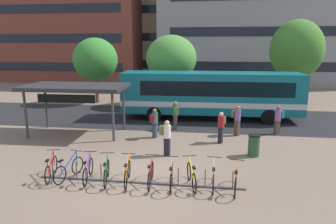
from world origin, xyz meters
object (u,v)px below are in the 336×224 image
(parked_bicycle_red_5, at_px, (151,175))
(commuter_olive_pack_0, at_px, (175,114))
(parked_bicycle_orange_9, at_px, (236,181))
(parked_bicycle_green_3, at_px, (107,173))
(parked_bicycle_yellow_7, at_px, (191,176))
(street_tree_2, at_px, (297,50))
(commuter_maroon_pack_2, at_px, (155,121))
(commuter_olive_pack_4, at_px, (166,135))
(parked_bicycle_blue_1, at_px, (69,169))
(trash_bin, at_px, (254,145))
(parked_bicycle_silver_8, at_px, (213,178))
(commuter_olive_pack_1, at_px, (237,118))
(parked_bicycle_orange_4, at_px, (127,173))
(street_tree_0, at_px, (171,58))
(parked_bicycle_orange_6, at_px, (171,177))
(commuter_olive_pack_3, at_px, (221,125))
(street_tree_1, at_px, (95,60))
(parked_bicycle_red_0, at_px, (51,169))
(parked_bicycle_purple_2, at_px, (88,171))
(commuter_teal_pack_5, at_px, (278,118))
(city_bus, at_px, (209,93))
(transit_shelter, at_px, (75,89))

(parked_bicycle_red_5, height_order, commuter_olive_pack_0, commuter_olive_pack_0)
(parked_bicycle_orange_9, bearing_deg, parked_bicycle_green_3, 95.67)
(parked_bicycle_yellow_7, relative_size, street_tree_2, 0.23)
(commuter_maroon_pack_2, xyz_separation_m, street_tree_2, (10.28, 12.18, 3.66))
(parked_bicycle_orange_9, height_order, commuter_olive_pack_4, commuter_olive_pack_4)
(parked_bicycle_blue_1, bearing_deg, trash_bin, -50.88)
(parked_bicycle_silver_8, distance_m, commuter_olive_pack_1, 6.85)
(parked_bicycle_orange_4, height_order, parked_bicycle_orange_9, same)
(street_tree_0, bearing_deg, parked_bicycle_orange_6, -82.67)
(commuter_olive_pack_3, distance_m, street_tree_2, 14.68)
(parked_bicycle_orange_4, bearing_deg, commuter_olive_pack_4, -26.98)
(parked_bicycle_green_3, bearing_deg, parked_bicycle_silver_8, -101.76)
(street_tree_0, distance_m, street_tree_1, 6.67)
(street_tree_2, bearing_deg, parked_bicycle_orange_6, -115.61)
(parked_bicycle_green_3, distance_m, street_tree_1, 16.84)
(parked_bicycle_orange_9, height_order, street_tree_1, street_tree_1)
(parked_bicycle_blue_1, relative_size, parked_bicycle_red_5, 0.98)
(parked_bicycle_red_0, distance_m, parked_bicycle_purple_2, 1.48)
(parked_bicycle_red_5, xyz_separation_m, commuter_olive_pack_1, (3.61, 6.78, 0.61))
(parked_bicycle_red_5, distance_m, parked_bicycle_orange_9, 3.05)
(commuter_olive_pack_1, distance_m, street_tree_2, 13.02)
(commuter_maroon_pack_2, bearing_deg, commuter_teal_pack_5, -59.44)
(commuter_teal_pack_5, xyz_separation_m, street_tree_2, (3.42, 10.55, 3.65))
(street_tree_1, bearing_deg, city_bus, -25.57)
(parked_bicycle_blue_1, bearing_deg, parked_bicycle_red_5, -77.45)
(parked_bicycle_orange_4, distance_m, parked_bicycle_red_5, 0.88)
(parked_bicycle_orange_9, bearing_deg, parked_bicycle_yellow_7, 89.84)
(city_bus, bearing_deg, parked_bicycle_yellow_7, 85.50)
(parked_bicycle_red_0, distance_m, parked_bicycle_orange_9, 6.95)
(commuter_olive_pack_1, xyz_separation_m, street_tree_0, (-4.78, 8.18, 2.94))
(street_tree_0, bearing_deg, parked_bicycle_orange_4, -88.90)
(trash_bin, bearing_deg, parked_bicycle_red_5, -139.28)
(city_bus, height_order, commuter_olive_pack_4, city_bus)
(commuter_olive_pack_0, distance_m, commuter_olive_pack_1, 3.62)
(parked_bicycle_red_0, bearing_deg, street_tree_0, -24.40)
(parked_bicycle_purple_2, height_order, trash_bin, trash_bin)
(parked_bicycle_red_0, height_order, parked_bicycle_red_5, same)
(parked_bicycle_orange_4, height_order, transit_shelter, transit_shelter)
(commuter_olive_pack_4, bearing_deg, parked_bicycle_yellow_7, -53.16)
(parked_bicycle_orange_4, xyz_separation_m, parked_bicycle_red_5, (0.88, 0.00, 0.00))
(parked_bicycle_blue_1, height_order, street_tree_0, street_tree_0)
(city_bus, xyz_separation_m, street_tree_2, (7.34, 7.31, 2.82))
(transit_shelter, bearing_deg, trash_bin, -15.02)
(parked_bicycle_yellow_7, bearing_deg, parked_bicycle_red_0, 76.60)
(street_tree_0, bearing_deg, parked_bicycle_orange_9, -74.33)
(parked_bicycle_yellow_7, bearing_deg, commuter_teal_pack_5, -46.01)
(commuter_olive_pack_3, bearing_deg, street_tree_0, -137.79)
(transit_shelter, distance_m, street_tree_0, 10.14)
(parked_bicycle_orange_9, xyz_separation_m, commuter_maroon_pack_2, (-3.95, 5.78, 0.56))
(parked_bicycle_orange_4, relative_size, parked_bicycle_red_5, 0.99)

